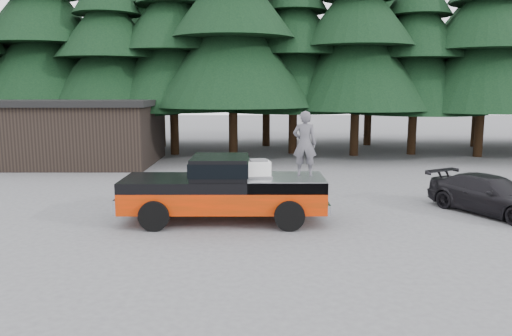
{
  "coord_description": "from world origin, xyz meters",
  "views": [
    {
      "loc": [
        0.21,
        -13.8,
        3.85
      ],
      "look_at": [
        0.25,
        0.0,
        1.65
      ],
      "focal_mm": 35.0,
      "sensor_mm": 36.0,
      "label": 1
    }
  ],
  "objects_px": {
    "man_on_bed": "(305,144)",
    "parked_car": "(491,195)",
    "pickup_truck": "(224,199)",
    "utility_building": "(77,131)",
    "air_compressor": "(258,169)"
  },
  "relations": [
    {
      "from": "air_compressor",
      "to": "man_on_bed",
      "type": "bearing_deg",
      "value": 2.88
    },
    {
      "from": "parked_car",
      "to": "utility_building",
      "type": "bearing_deg",
      "value": 117.26
    },
    {
      "from": "pickup_truck",
      "to": "parked_car",
      "type": "height_order",
      "value": "pickup_truck"
    },
    {
      "from": "parked_car",
      "to": "utility_building",
      "type": "relative_size",
      "value": 0.48
    },
    {
      "from": "parked_car",
      "to": "air_compressor",
      "type": "bearing_deg",
      "value": 157.86
    },
    {
      "from": "man_on_bed",
      "to": "parked_car",
      "type": "relative_size",
      "value": 0.46
    },
    {
      "from": "air_compressor",
      "to": "utility_building",
      "type": "distance_m",
      "value": 14.94
    },
    {
      "from": "air_compressor",
      "to": "parked_car",
      "type": "bearing_deg",
      "value": -0.57
    },
    {
      "from": "man_on_bed",
      "to": "air_compressor",
      "type": "bearing_deg",
      "value": 20.14
    },
    {
      "from": "air_compressor",
      "to": "man_on_bed",
      "type": "distance_m",
      "value": 1.55
    },
    {
      "from": "pickup_truck",
      "to": "utility_building",
      "type": "relative_size",
      "value": 0.71
    },
    {
      "from": "man_on_bed",
      "to": "parked_car",
      "type": "distance_m",
      "value": 6.17
    },
    {
      "from": "utility_building",
      "to": "air_compressor",
      "type": "bearing_deg",
      "value": -51.4
    },
    {
      "from": "air_compressor",
      "to": "parked_car",
      "type": "relative_size",
      "value": 0.16
    },
    {
      "from": "air_compressor",
      "to": "pickup_truck",
      "type": "bearing_deg",
      "value": 165.77
    }
  ]
}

